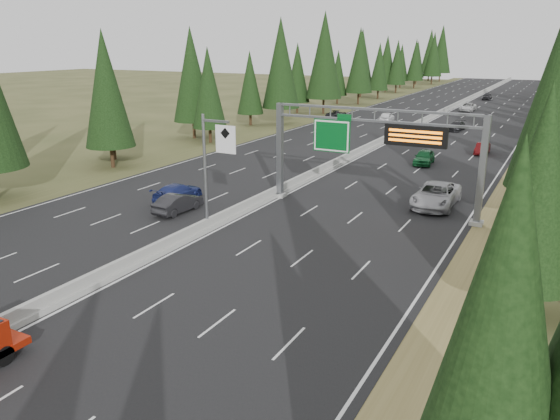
{
  "coord_description": "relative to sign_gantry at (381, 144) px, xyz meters",
  "views": [
    {
      "loc": [
        21.2,
        -4.07,
        12.49
      ],
      "look_at": [
        8.35,
        20.0,
        4.12
      ],
      "focal_mm": 35.0,
      "sensor_mm": 36.0,
      "label": 1
    }
  ],
  "objects": [
    {
      "name": "car_onc_white",
      "position": [
        -14.69,
        48.96,
        -4.42
      ],
      "size": [
        2.03,
        4.57,
        1.53
      ],
      "primitive_type": "imported",
      "rotation": [
        0.0,
        0.0,
        3.19
      ],
      "color": "white",
      "rests_on": "road"
    },
    {
      "name": "sign_gantry",
      "position": [
        0.0,
        0.0,
        0.0
      ],
      "size": [
        16.75,
        0.98,
        7.8
      ],
      "color": "slate",
      "rests_on": "road"
    },
    {
      "name": "car_onc_blue",
      "position": [
        -15.4,
        -4.88,
        -4.48
      ],
      "size": [
        2.04,
        4.93,
        1.43
      ],
      "primitive_type": "imported",
      "rotation": [
        0.0,
        0.0,
        3.15
      ],
      "color": "navy",
      "rests_on": "road"
    },
    {
      "name": "road",
      "position": [
        -8.92,
        45.12,
        -5.23
      ],
      "size": [
        32.0,
        260.0,
        0.08
      ],
      "primitive_type": "cube",
      "color": "black",
      "rests_on": "ground"
    },
    {
      "name": "car_ahead_dkred",
      "position": [
        3.56,
        27.39,
        -4.55
      ],
      "size": [
        1.41,
        3.92,
        1.29
      ],
      "primitive_type": "imported",
      "rotation": [
        0.0,
        0.0,
        0.01
      ],
      "color": "#4D0B0C",
      "rests_on": "road"
    },
    {
      "name": "car_onc_far",
      "position": [
        -23.42,
        48.49,
        -4.48
      ],
      "size": [
        2.48,
        5.16,
        1.42
      ],
      "primitive_type": "imported",
      "rotation": [
        0.0,
        0.0,
        3.17
      ],
      "color": "black",
      "rests_on": "road"
    },
    {
      "name": "hov_sign_pole",
      "position": [
        -8.33,
        -9.92,
        -0.54
      ],
      "size": [
        2.8,
        0.5,
        8.0
      ],
      "color": "slate",
      "rests_on": "road"
    },
    {
      "name": "tree_row_left",
      "position": [
        -30.6,
        32.6,
        3.82
      ],
      "size": [
        11.68,
        240.64,
        18.25
      ],
      "color": "black",
      "rests_on": "ground"
    },
    {
      "name": "shoulder_left",
      "position": [
        -26.72,
        45.12,
        -5.24
      ],
      "size": [
        3.6,
        260.0,
        0.06
      ],
      "primitive_type": "cube",
      "color": "#39411E",
      "rests_on": "ground"
    },
    {
      "name": "median_barrier",
      "position": [
        -8.92,
        45.12,
        -4.85
      ],
      "size": [
        0.7,
        260.0,
        0.85
      ],
      "color": "gray",
      "rests_on": "road"
    },
    {
      "name": "silver_minivan",
      "position": [
        3.63,
        3.45,
        -4.28
      ],
      "size": [
        3.07,
        6.59,
        1.83
      ],
      "primitive_type": "imported",
      "rotation": [
        0.0,
        0.0,
        0.01
      ],
      "color": "#A9A8AD",
      "rests_on": "road"
    },
    {
      "name": "car_ahead_white",
      "position": [
        -5.54,
        70.33,
        -4.44
      ],
      "size": [
        2.51,
        5.41,
        1.5
      ],
      "primitive_type": "imported",
      "rotation": [
        0.0,
        0.0,
        -0.0
      ],
      "color": "silver",
      "rests_on": "road"
    },
    {
      "name": "shoulder_right",
      "position": [
        8.88,
        45.12,
        -5.24
      ],
      "size": [
        3.6,
        260.0,
        0.06
      ],
      "primitive_type": "cube",
      "color": "olive",
      "rests_on": "ground"
    },
    {
      "name": "car_onc_near",
      "position": [
        -13.36,
        -7.41,
        -4.46
      ],
      "size": [
        1.72,
        4.49,
        1.46
      ],
      "primitive_type": "imported",
      "rotation": [
        0.0,
        0.0,
        3.1
      ],
      "color": "black",
      "rests_on": "road"
    },
    {
      "name": "car_ahead_green",
      "position": [
        -1.08,
        18.74,
        -4.42
      ],
      "size": [
        2.17,
        4.65,
        1.54
      ],
      "primitive_type": "imported",
      "rotation": [
        0.0,
        0.0,
        0.08
      ],
      "color": "#155E2C",
      "rests_on": "road"
    },
    {
      "name": "car_ahead_far",
      "position": [
        -5.49,
        94.79,
        -4.41
      ],
      "size": [
        2.01,
        4.62,
        1.55
      ],
      "primitive_type": "imported",
      "rotation": [
        0.0,
        0.0,
        0.04
      ],
      "color": "black",
      "rests_on": "road"
    },
    {
      "name": "car_ahead_dkgrey",
      "position": [
        -2.65,
        44.44,
        -4.53
      ],
      "size": [
        2.25,
        4.68,
        1.32
      ],
      "primitive_type": "imported",
      "rotation": [
        0.0,
        0.0,
        -0.09
      ],
      "color": "black",
      "rests_on": "road"
    }
  ]
}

